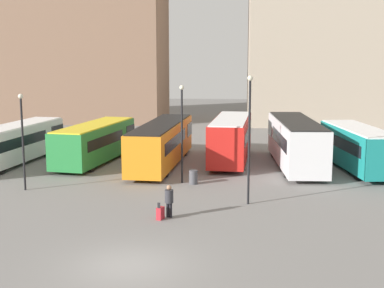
# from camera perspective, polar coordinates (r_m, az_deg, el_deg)

# --- Properties ---
(ground_plane) EXTENTS (160.00, 160.00, 0.00)m
(ground_plane) POSITION_cam_1_polar(r_m,az_deg,el_deg) (20.34, -6.83, -12.78)
(ground_plane) COLOR slate
(bus_0) EXTENTS (3.76, 11.42, 2.79)m
(bus_0) POSITION_cam_1_polar(r_m,az_deg,el_deg) (40.64, -18.44, 0.16)
(bus_0) COLOR silver
(bus_0) RESTS_ON ground_plane
(bus_1) EXTENTS (3.97, 10.18, 2.82)m
(bus_1) POSITION_cam_1_polar(r_m,az_deg,el_deg) (39.61, -10.25, 0.28)
(bus_1) COLOR #237A38
(bus_1) RESTS_ON ground_plane
(bus_2) EXTENTS (3.18, 12.44, 3.01)m
(bus_2) POSITION_cam_1_polar(r_m,az_deg,el_deg) (38.06, -3.20, 0.22)
(bus_2) COLOR orange
(bus_2) RESTS_ON ground_plane
(bus_3) EXTENTS (3.13, 9.88, 3.24)m
(bus_3) POSITION_cam_1_polar(r_m,az_deg,el_deg) (39.26, 4.18, 0.65)
(bus_3) COLOR red
(bus_3) RESTS_ON ground_plane
(bus_4) EXTENTS (3.22, 11.46, 3.30)m
(bus_4) POSITION_cam_1_polar(r_m,az_deg,el_deg) (38.13, 10.98, 0.30)
(bus_4) COLOR silver
(bus_4) RESTS_ON ground_plane
(bus_5) EXTENTS (3.88, 9.70, 2.91)m
(bus_5) POSITION_cam_1_polar(r_m,az_deg,el_deg) (38.02, 17.32, -0.30)
(bus_5) COLOR #19847F
(bus_5) RESTS_ON ground_plane
(traveler) EXTENTS (0.52, 0.52, 1.59)m
(traveler) POSITION_cam_1_polar(r_m,az_deg,el_deg) (25.68, -2.46, -5.80)
(traveler) COLOR black
(traveler) RESTS_ON ground_plane
(suitcase) EXTENTS (0.37, 0.49, 0.86)m
(suitcase) POSITION_cam_1_polar(r_m,az_deg,el_deg) (25.57, -3.40, -7.38)
(suitcase) COLOR #B7232D
(suitcase) RESTS_ON ground_plane
(lamp_post_0) EXTENTS (0.28, 0.28, 5.57)m
(lamp_post_0) POSITION_cam_1_polar(r_m,az_deg,el_deg) (31.94, -17.63, 1.03)
(lamp_post_0) COLOR black
(lamp_post_0) RESTS_ON ground_plane
(lamp_post_1) EXTENTS (0.28, 0.28, 5.97)m
(lamp_post_1) POSITION_cam_1_polar(r_m,az_deg,el_deg) (32.17, -1.09, 1.89)
(lamp_post_1) COLOR black
(lamp_post_1) RESTS_ON ground_plane
(lamp_post_2) EXTENTS (0.28, 0.28, 6.70)m
(lamp_post_2) POSITION_cam_1_polar(r_m,az_deg,el_deg) (27.56, 6.13, 1.40)
(lamp_post_2) COLOR black
(lamp_post_2) RESTS_ON ground_plane
(trash_bin) EXTENTS (0.52, 0.52, 0.85)m
(trash_bin) POSITION_cam_1_polar(r_m,az_deg,el_deg) (32.42, 0.14, -3.56)
(trash_bin) COLOR #47474C
(trash_bin) RESTS_ON ground_plane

